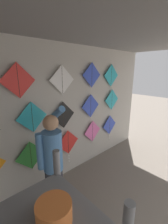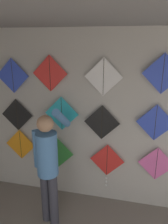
{
  "view_description": "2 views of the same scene",
  "coord_description": "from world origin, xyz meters",
  "px_view_note": "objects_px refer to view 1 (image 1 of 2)",
  "views": [
    {
      "loc": [
        -1.69,
        1.21,
        2.3
      ],
      "look_at": [
        0.3,
        3.38,
        1.47
      ],
      "focal_mm": 24.0,
      "sensor_mm": 36.0,
      "label": 1
    },
    {
      "loc": [
        0.4,
        0.53,
        2.62
      ],
      "look_at": [
        -0.27,
        3.38,
        1.65
      ],
      "focal_mm": 35.0,
      "sensor_mm": 36.0,
      "label": 2
    }
  ],
  "objects_px": {
    "kite_14": "(111,75)",
    "shopkeeper": "(52,158)",
    "kite_1": "(31,156)",
    "kite_11": "(18,81)",
    "kite_2": "(68,144)",
    "kite_13": "(92,75)",
    "kite_8": "(91,106)",
    "kite_12": "(62,80)",
    "kite_6": "(32,117)",
    "kite_4": "(110,126)",
    "kite_3": "(93,131)",
    "kite_9": "(112,100)",
    "kite_7": "(63,115)"
  },
  "relations": [
    {
      "from": "kite_14",
      "to": "shopkeeper",
      "type": "bearing_deg",
      "value": -163.96
    },
    {
      "from": "kite_1",
      "to": "kite_11",
      "type": "height_order",
      "value": "kite_11"
    },
    {
      "from": "shopkeeper",
      "to": "kite_2",
      "type": "xyz_separation_m",
      "value": [
        0.75,
        0.62,
        -0.28
      ]
    },
    {
      "from": "kite_1",
      "to": "kite_13",
      "type": "bearing_deg",
      "value": 0.0
    },
    {
      "from": "kite_2",
      "to": "kite_8",
      "type": "height_order",
      "value": "kite_8"
    },
    {
      "from": "kite_12",
      "to": "kite_6",
      "type": "bearing_deg",
      "value": 180.0
    },
    {
      "from": "kite_4",
      "to": "kite_14",
      "type": "relative_size",
      "value": 1.25
    },
    {
      "from": "kite_1",
      "to": "kite_11",
      "type": "distance_m",
      "value": 1.34
    },
    {
      "from": "kite_3",
      "to": "kite_9",
      "type": "xyz_separation_m",
      "value": [
        0.73,
        0.0,
        0.71
      ]
    },
    {
      "from": "kite_3",
      "to": "kite_7",
      "type": "distance_m",
      "value": 1.05
    },
    {
      "from": "kite_6",
      "to": "kite_12",
      "type": "height_order",
      "value": "kite_12"
    },
    {
      "from": "shopkeeper",
      "to": "kite_11",
      "type": "bearing_deg",
      "value": 120.96
    },
    {
      "from": "shopkeeper",
      "to": "kite_4",
      "type": "distance_m",
      "value": 2.29
    },
    {
      "from": "kite_11",
      "to": "kite_12",
      "type": "height_order",
      "value": "kite_11"
    },
    {
      "from": "kite_6",
      "to": "shopkeeper",
      "type": "bearing_deg",
      "value": -90.65
    },
    {
      "from": "kite_1",
      "to": "kite_9",
      "type": "bearing_deg",
      "value": 0.0
    },
    {
      "from": "kite_1",
      "to": "kite_8",
      "type": "xyz_separation_m",
      "value": [
        1.52,
        0.0,
        0.68
      ]
    },
    {
      "from": "shopkeeper",
      "to": "kite_2",
      "type": "relative_size",
      "value": 2.38
    },
    {
      "from": "kite_14",
      "to": "kite_4",
      "type": "bearing_deg",
      "value": -1.28
    },
    {
      "from": "kite_4",
      "to": "kite_11",
      "type": "height_order",
      "value": "kite_11"
    },
    {
      "from": "kite_2",
      "to": "kite_6",
      "type": "bearing_deg",
      "value": 179.92
    },
    {
      "from": "kite_4",
      "to": "kite_9",
      "type": "bearing_deg",
      "value": 0.87
    },
    {
      "from": "kite_2",
      "to": "kite_7",
      "type": "bearing_deg",
      "value": 179.43
    },
    {
      "from": "kite_4",
      "to": "kite_2",
      "type": "bearing_deg",
      "value": -179.99
    },
    {
      "from": "kite_6",
      "to": "kite_13",
      "type": "xyz_separation_m",
      "value": [
        1.45,
        0.0,
        0.68
      ]
    },
    {
      "from": "kite_6",
      "to": "kite_7",
      "type": "bearing_deg",
      "value": 0.0
    },
    {
      "from": "kite_3",
      "to": "kite_11",
      "type": "bearing_deg",
      "value": 180.0
    },
    {
      "from": "kite_9",
      "to": "shopkeeper",
      "type": "bearing_deg",
      "value": -164.48
    },
    {
      "from": "kite_2",
      "to": "kite_11",
      "type": "height_order",
      "value": "kite_11"
    },
    {
      "from": "kite_2",
      "to": "kite_13",
      "type": "bearing_deg",
      "value": 0.08
    },
    {
      "from": "kite_1",
      "to": "kite_14",
      "type": "xyz_separation_m",
      "value": [
        2.25,
        0.0,
        1.36
      ]
    },
    {
      "from": "kite_7",
      "to": "kite_12",
      "type": "distance_m",
      "value": 0.7
    },
    {
      "from": "kite_1",
      "to": "kite_4",
      "type": "relative_size",
      "value": 0.8
    },
    {
      "from": "kite_9",
      "to": "kite_11",
      "type": "xyz_separation_m",
      "value": [
        -2.4,
        0.0,
        0.61
      ]
    },
    {
      "from": "kite_8",
      "to": "shopkeeper",
      "type": "bearing_deg",
      "value": -156.53
    },
    {
      "from": "kite_1",
      "to": "kite_2",
      "type": "height_order",
      "value": "kite_1"
    },
    {
      "from": "kite_1",
      "to": "kite_2",
      "type": "relative_size",
      "value": 0.73
    },
    {
      "from": "kite_6",
      "to": "kite_12",
      "type": "relative_size",
      "value": 1.0
    },
    {
      "from": "kite_2",
      "to": "kite_14",
      "type": "bearing_deg",
      "value": 0.04
    },
    {
      "from": "kite_4",
      "to": "kite_13",
      "type": "xyz_separation_m",
      "value": [
        -0.74,
        0.0,
        1.4
      ]
    },
    {
      "from": "kite_1",
      "to": "kite_12",
      "type": "bearing_deg",
      "value": 0.0
    },
    {
      "from": "shopkeeper",
      "to": "kite_9",
      "type": "height_order",
      "value": "shopkeeper"
    },
    {
      "from": "kite_1",
      "to": "kite_6",
      "type": "bearing_deg",
      "value": 0.0
    },
    {
      "from": "kite_3",
      "to": "kite_12",
      "type": "bearing_deg",
      "value": 180.0
    },
    {
      "from": "kite_4",
      "to": "kite_13",
      "type": "height_order",
      "value": "kite_13"
    },
    {
      "from": "kite_2",
      "to": "kite_3",
      "type": "height_order",
      "value": "kite_3"
    },
    {
      "from": "kite_8",
      "to": "kite_9",
      "type": "relative_size",
      "value": 1.0
    },
    {
      "from": "shopkeeper",
      "to": "kite_1",
      "type": "height_order",
      "value": "shopkeeper"
    },
    {
      "from": "kite_1",
      "to": "kite_8",
      "type": "relative_size",
      "value": 1.0
    },
    {
      "from": "kite_13",
      "to": "kite_12",
      "type": "bearing_deg",
      "value": 180.0
    }
  ]
}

